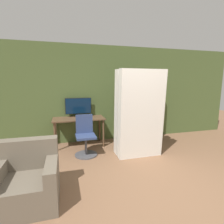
% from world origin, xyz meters
% --- Properties ---
extents(ground_plane, '(16.00, 16.00, 0.00)m').
position_xyz_m(ground_plane, '(0.00, 0.00, 0.00)').
color(ground_plane, brown).
extents(wall_back, '(8.00, 0.06, 2.70)m').
position_xyz_m(wall_back, '(0.00, 2.94, 1.35)').
color(wall_back, '#47592D').
rests_on(wall_back, ground).
extents(desk, '(1.33, 0.64, 0.76)m').
position_xyz_m(desk, '(-0.97, 2.59, 0.66)').
color(desk, brown).
rests_on(desk, ground).
extents(monitor, '(0.70, 0.18, 0.51)m').
position_xyz_m(monitor, '(-0.95, 2.80, 1.04)').
color(monitor, black).
rests_on(monitor, desk).
extents(office_chair, '(0.52, 0.52, 0.94)m').
position_xyz_m(office_chair, '(-0.88, 1.94, 0.38)').
color(office_chair, '#4C4C51').
rests_on(office_chair, ground).
extents(bookshelf, '(0.63, 0.34, 1.67)m').
position_xyz_m(bookshelf, '(1.10, 2.76, 0.83)').
color(bookshelf, brown).
rests_on(bookshelf, ground).
extents(mattress_near, '(1.02, 0.31, 1.97)m').
position_xyz_m(mattress_near, '(0.31, 1.48, 0.98)').
color(mattress_near, silver).
rests_on(mattress_near, ground).
extents(mattress_far, '(1.02, 0.30, 1.97)m').
position_xyz_m(mattress_far, '(0.31, 1.77, 0.98)').
color(mattress_far, silver).
rests_on(mattress_far, ground).
extents(armchair, '(0.85, 0.80, 0.85)m').
position_xyz_m(armchair, '(-1.88, 0.51, 0.32)').
color(armchair, '#665B4C').
rests_on(armchair, ground).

